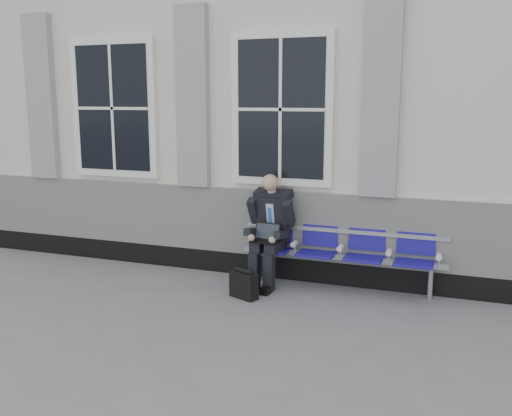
% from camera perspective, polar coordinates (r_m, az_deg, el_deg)
% --- Properties ---
extents(ground, '(70.00, 70.00, 0.00)m').
position_cam_1_polar(ground, '(6.61, -4.40, -10.33)').
color(ground, slate).
rests_on(ground, ground).
extents(station_building, '(14.40, 4.40, 4.49)m').
position_cam_1_polar(station_building, '(9.43, 4.14, 9.87)').
color(station_building, silver).
rests_on(station_building, ground).
extents(bench, '(2.60, 0.47, 0.91)m').
position_cam_1_polar(bench, '(7.29, 8.54, -3.81)').
color(bench, '#9EA0A3').
rests_on(bench, ground).
extents(businessman, '(0.59, 0.80, 1.45)m').
position_cam_1_polar(businessman, '(7.33, 1.42, -1.77)').
color(businessman, black).
rests_on(businessman, ground).
extents(briefcase, '(0.39, 0.28, 0.37)m').
position_cam_1_polar(briefcase, '(6.97, -1.23, -7.66)').
color(briefcase, black).
rests_on(briefcase, ground).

